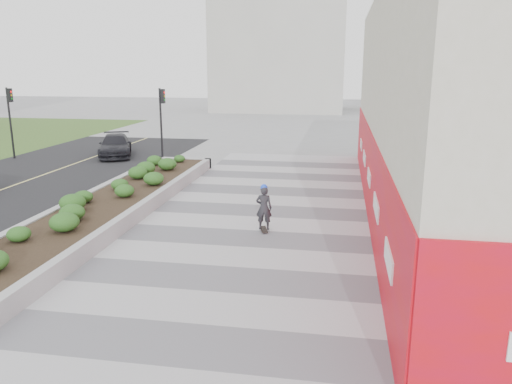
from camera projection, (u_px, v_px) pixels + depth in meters
ground at (204, 311)px, 11.17m from camera, size 160.00×160.00×0.00m
walkway at (232, 261)px, 14.03m from camera, size 8.00×36.00×0.01m
building at (459, 106)px, 17.66m from camera, size 6.04×24.08×8.00m
planter at (111, 202)px, 18.65m from camera, size 3.00×18.00×0.90m
traffic_signal_near at (162, 114)px, 28.42m from camera, size 0.33×0.28×4.20m
traffic_signal_far at (10, 112)px, 29.43m from camera, size 0.33×0.28×4.20m
distant_bldg_north_l at (281, 29)px, 62.18m from camera, size 16.00×12.00×20.00m
distant_bldg_north_r at (442, 14)px, 63.24m from camera, size 14.00×10.00×24.00m
manhole_cover at (250, 262)px, 13.95m from camera, size 0.44×0.44×0.01m
skateboarder at (264, 208)px, 16.45m from camera, size 0.54×0.75×1.61m
car_dark at (115, 146)px, 30.68m from camera, size 3.43×4.92×1.32m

